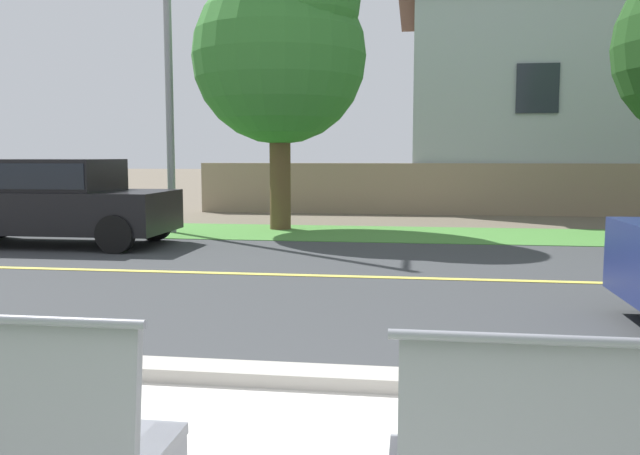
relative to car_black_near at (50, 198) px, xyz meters
The scene contains 10 objects.
ground_plane 6.04m from the car_black_near, ahead, with size 140.00×140.00×0.00m, color #665B4C.
curb_edge 8.86m from the car_black_near, 47.91° to the right, with size 44.00×0.30×0.11m, color #ADA89E.
street_asphalt 6.44m from the car_black_near, 22.08° to the right, with size 52.00×8.00×0.01m, color #383A3D.
road_centre_line 6.44m from the car_black_near, 22.08° to the right, with size 48.00×0.14×0.01m, color #E0CC4C.
far_verge_grass 6.48m from the car_black_near, 22.87° to the left, with size 48.00×2.80×0.02m, color #478438.
car_black_near is the anchor object (origin of this frame).
streetlamp 4.48m from the car_black_near, 57.19° to the left, with size 0.24×2.10×7.82m.
shade_tree_far_left 5.66m from the car_black_near, 38.97° to the left, with size 3.69×3.69×6.09m.
garden_wall 10.10m from the car_black_near, 46.65° to the left, with size 13.00×0.36×1.40m, color gray.
house_across_street 16.39m from the car_black_near, 40.63° to the left, with size 12.74×6.91×6.74m.
Camera 1 is at (0.51, -2.05, 1.59)m, focal length 36.95 mm.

